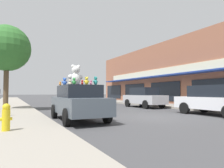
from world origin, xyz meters
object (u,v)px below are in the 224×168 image
object	(u,v)px
teddy_bear_green	(74,81)
teddy_bear_red	(82,83)
teddy_bear_giant	(76,76)
teddy_bear_cream	(70,83)
fire_hydrant	(6,117)
teddy_bear_yellow	(87,81)
plush_art_car	(78,102)
teddy_bear_purple	(79,84)
parked_car_far_center	(144,97)
teddy_bear_pink	(91,83)
teddy_bear_orange	(60,84)
street_tree	(7,48)
parked_car_far_left	(214,100)
teddy_bear_blue	(65,82)
teddy_bear_teal	(96,81)

from	to	relation	value
teddy_bear_green	teddy_bear_red	bearing A→B (deg)	-140.05
teddy_bear_giant	teddy_bear_cream	xyz separation A→B (m)	(-0.12, 0.51, -0.32)
fire_hydrant	teddy_bear_yellow	bearing A→B (deg)	25.01
teddy_bear_cream	plush_art_car	bearing A→B (deg)	112.27
teddy_bear_cream	fire_hydrant	size ratio (longest dim) A/B	0.42
teddy_bear_purple	parked_car_far_center	xyz separation A→B (m)	(7.14, 4.23, -0.84)
parked_car_far_center	teddy_bear_yellow	bearing A→B (deg)	-140.42
teddy_bear_cream	teddy_bear_yellow	size ratio (longest dim) A/B	0.97
teddy_bear_cream	teddy_bear_purple	world-z (taller)	teddy_bear_cream
plush_art_car	teddy_bear_yellow	size ratio (longest dim) A/B	12.59
teddy_bear_pink	fire_hydrant	bearing A→B (deg)	-21.92
teddy_bear_orange	street_tree	xyz separation A→B (m)	(-2.45, 5.89, 2.68)
teddy_bear_pink	teddy_bear_cream	bearing A→B (deg)	-108.39
teddy_bear_cream	teddy_bear_pink	bearing A→B (deg)	137.09
parked_car_far_left	teddy_bear_red	bearing A→B (deg)	171.71
parked_car_far_center	fire_hydrant	distance (m)	12.78
teddy_bear_orange	parked_car_far_left	bearing A→B (deg)	122.52
parked_car_far_left	street_tree	bearing A→B (deg)	141.57
teddy_bear_pink	parked_car_far_left	xyz separation A→B (m)	(6.93, -1.28, -0.85)
teddy_bear_blue	teddy_bear_yellow	bearing A→B (deg)	118.32
teddy_bear_cream	street_tree	xyz separation A→B (m)	(-2.90, 6.08, 2.62)
parked_car_far_center	fire_hydrant	bearing A→B (deg)	-144.09
plush_art_car	fire_hydrant	world-z (taller)	plush_art_car
plush_art_car	teddy_bear_yellow	distance (m)	1.27
teddy_bear_teal	street_tree	size ratio (longest dim) A/B	0.06
teddy_bear_purple	teddy_bear_red	world-z (taller)	teddy_bear_purple
teddy_bear_yellow	parked_car_far_left	distance (m)	7.48
plush_art_car	teddy_bear_red	bearing A→B (deg)	-79.33
teddy_bear_teal	teddy_bear_purple	size ratio (longest dim) A/B	1.55
teddy_bear_teal	teddy_bear_red	distance (m)	0.65
teddy_bear_blue	parked_car_far_left	world-z (taller)	teddy_bear_blue
teddy_bear_pink	teddy_bear_teal	size ratio (longest dim) A/B	0.68
teddy_bear_pink	teddy_bear_red	bearing A→B (deg)	-31.36
teddy_bear_purple	teddy_bear_cream	bearing A→B (deg)	-12.96
street_tree	teddy_bear_pink	bearing A→B (deg)	-63.00
parked_car_far_center	fire_hydrant	size ratio (longest dim) A/B	5.48
fire_hydrant	parked_car_far_left	bearing A→B (deg)	4.55
teddy_bear_green	plush_art_car	bearing A→B (deg)	-118.63
street_tree	fire_hydrant	bearing A→B (deg)	-88.87
teddy_bear_teal	parked_car_far_center	bearing A→B (deg)	-167.13
teddy_bear_yellow	street_tree	world-z (taller)	street_tree
teddy_bear_blue	street_tree	world-z (taller)	street_tree
teddy_bear_pink	parked_car_far_left	world-z (taller)	teddy_bear_pink
teddy_bear_cream	teddy_bear_orange	size ratio (longest dim) A/B	1.54
teddy_bear_teal	teddy_bear_orange	world-z (taller)	teddy_bear_teal
street_tree	teddy_bear_purple	bearing A→B (deg)	-60.20
teddy_bear_cream	teddy_bear_yellow	distance (m)	1.74
teddy_bear_cream	street_tree	bearing A→B (deg)	-52.47
plush_art_car	teddy_bear_cream	size ratio (longest dim) A/B	12.98
teddy_bear_green	teddy_bear_cream	bearing A→B (deg)	-98.03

